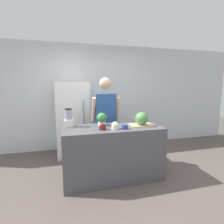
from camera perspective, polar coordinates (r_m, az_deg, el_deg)
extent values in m
plane|color=#564C47|center=(2.98, 2.11, -23.58)|extent=(14.00, 14.00, 0.00)
cube|color=silver|center=(4.53, -5.42, 4.87)|extent=(8.00, 0.06, 2.60)
cube|color=#4C4C51|center=(3.08, 0.17, -13.06)|extent=(1.66, 0.71, 0.90)
cube|color=white|center=(4.12, -12.67, -2.21)|extent=(0.71, 0.72, 1.67)
cylinder|color=gray|center=(3.73, -9.23, -0.60)|extent=(0.02, 0.02, 0.58)
cube|color=#333338|center=(3.65, -2.16, -10.10)|extent=(0.31, 0.18, 0.84)
cube|color=#284C8C|center=(3.49, -2.22, 1.12)|extent=(0.41, 0.22, 0.59)
sphere|color=#DBAD89|center=(3.46, -2.27, 9.32)|extent=(0.23, 0.23, 0.23)
cylinder|color=#DBAD89|center=(3.41, -5.99, 0.72)|extent=(0.07, 0.24, 0.50)
cylinder|color=#DBAD89|center=(3.51, 1.73, 1.00)|extent=(0.07, 0.24, 0.50)
cube|color=tan|center=(3.12, 9.66, -4.17)|extent=(0.41, 0.27, 0.01)
sphere|color=#4C8C47|center=(3.07, 9.61, -2.11)|extent=(0.22, 0.22, 0.22)
cylinder|color=#511E19|center=(2.77, -3.11, -5.21)|extent=(0.12, 0.12, 0.06)
sphere|color=maroon|center=(2.76, -3.11, -4.64)|extent=(0.09, 0.09, 0.09)
cylinder|color=beige|center=(2.80, 1.06, -4.85)|extent=(0.12, 0.12, 0.07)
sphere|color=white|center=(2.79, 1.06, -4.10)|extent=(0.09, 0.09, 0.09)
cylinder|color=navy|center=(2.82, 4.20, -4.86)|extent=(0.10, 0.10, 0.07)
cube|color=silver|center=(3.05, -13.97, -3.55)|extent=(0.15, 0.15, 0.12)
cylinder|color=#99A3AD|center=(3.02, -14.07, -0.88)|extent=(0.12, 0.12, 0.17)
cylinder|color=black|center=(3.01, -14.13, 0.93)|extent=(0.11, 0.11, 0.02)
cylinder|color=beige|center=(3.08, -3.34, -3.77)|extent=(0.14, 0.14, 0.06)
sphere|color=#387F3D|center=(3.06, -3.36, -1.85)|extent=(0.17, 0.17, 0.17)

